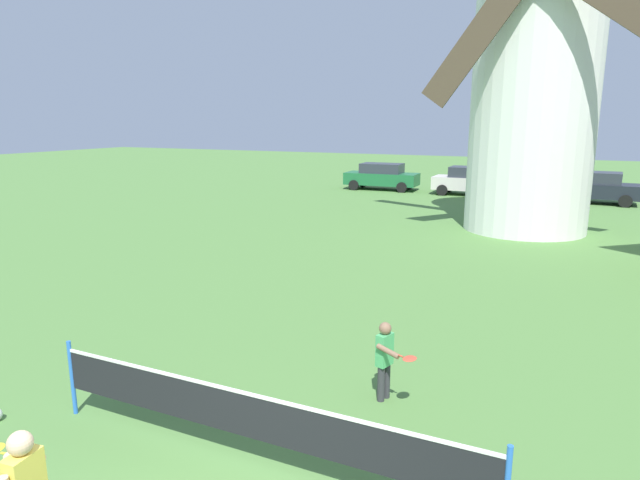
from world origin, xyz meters
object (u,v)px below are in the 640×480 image
at_px(player_far, 386,357).
at_px(parked_car_cream, 471,181).
at_px(tennis_net, 248,416).
at_px(parked_car_black, 596,187).
at_px(parked_car_green, 382,176).
at_px(windmill, 537,55).

height_order(player_far, parked_car_cream, parked_car_cream).
height_order(tennis_net, player_far, player_far).
relative_size(parked_car_cream, parked_car_black, 1.01).
height_order(parked_car_green, parked_car_cream, same).
relative_size(tennis_net, parked_car_black, 1.48).
xyz_separation_m(parked_car_green, parked_car_black, (11.44, -0.59, -0.00)).
bearing_deg(parked_car_green, tennis_net, -74.52).
relative_size(windmill, parked_car_cream, 3.39).
relative_size(windmill, parked_car_green, 3.16).
xyz_separation_m(parked_car_green, parked_car_cream, (5.24, -0.22, -0.00)).
bearing_deg(parked_car_green, windmill, -46.40).
distance_m(player_far, parked_car_green, 25.18).
xyz_separation_m(windmill, parked_car_black, (2.61, 8.68, -5.53)).
distance_m(player_far, parked_car_cream, 23.78).
height_order(windmill, parked_car_cream, windmill).
relative_size(player_far, parked_car_cream, 0.30).
xyz_separation_m(player_far, parked_car_green, (-8.17, 23.82, 0.12)).
height_order(windmill, parked_car_green, windmill).
relative_size(player_far, parked_car_green, 0.28).
xyz_separation_m(tennis_net, player_far, (0.95, 2.25, 0.00)).
xyz_separation_m(tennis_net, parked_car_black, (4.22, 25.48, 0.12)).
bearing_deg(windmill, parked_car_black, 73.26).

